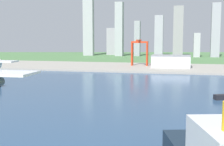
# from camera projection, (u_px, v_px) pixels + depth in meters

# --- Properties ---
(ground_plane) EXTENTS (2400.00, 2400.00, 0.00)m
(ground_plane) POSITION_uv_depth(u_px,v_px,m) (123.00, 88.00, 289.95)
(ground_plane) COLOR #517E49
(water_bay) EXTENTS (840.00, 360.00, 0.15)m
(water_bay) POSITION_uv_depth(u_px,v_px,m) (108.00, 100.00, 231.91)
(water_bay) COLOR #2D4C70
(water_bay) RESTS_ON ground
(industrial_pier) EXTENTS (840.00, 140.00, 2.50)m
(industrial_pier) POSITION_uv_depth(u_px,v_px,m) (147.00, 67.00, 473.56)
(industrial_pier) COLOR #A49E92
(industrial_pier) RESTS_ON ground
(port_crane_red) EXTENTS (26.61, 42.85, 41.80)m
(port_crane_red) POSITION_uv_depth(u_px,v_px,m) (140.00, 47.00, 486.46)
(port_crane_red) COLOR red
(port_crane_red) RESTS_ON industrial_pier
(warehouse_main) EXTENTS (58.19, 36.85, 18.42)m
(warehouse_main) POSITION_uv_depth(u_px,v_px,m) (171.00, 61.00, 463.53)
(warehouse_main) COLOR silver
(warehouse_main) RESTS_ON industrial_pier
(distant_skyline) EXTENTS (440.00, 74.13, 150.29)m
(distant_skyline) POSITION_uv_depth(u_px,v_px,m) (164.00, 34.00, 774.86)
(distant_skyline) COLOR #A7AAAE
(distant_skyline) RESTS_ON ground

